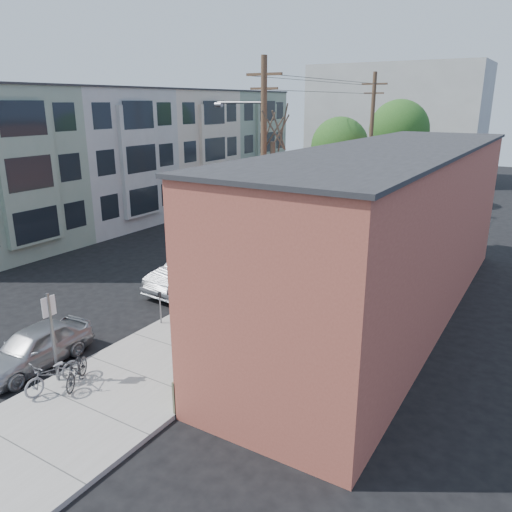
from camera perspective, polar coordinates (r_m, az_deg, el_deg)
The scene contains 27 objects.
ground at distance 21.48m, azimuth -13.83°, elevation -5.71°, with size 120.00×120.00×0.00m, color black.
sidewalk at distance 27.90m, azimuth 8.78°, elevation 0.11°, with size 4.50×58.00×0.15m, color #A49F98.
cafe_building at distance 20.06m, azimuth 14.93°, elevation 2.53°, with size 6.60×20.20×6.61m.
apartment_row at distance 38.32m, azimuth -12.15°, elevation 11.33°, with size 6.30×32.00×9.00m.
end_cap_building at distance 58.10m, azimuth 15.58°, elevation 14.47°, with size 18.00×8.00×12.00m, color #ADADA8.
sign_post at distance 15.88m, azimuth -22.31°, elevation -7.74°, with size 0.07×0.45×2.80m.
parking_meter_near at distance 19.11m, azimuth -10.93°, elevation -5.25°, with size 0.14×0.14×1.24m.
parking_meter_far at distance 25.46m, azimuth 1.63°, elevation 0.78°, with size 0.14×0.14×1.24m.
utility_pole_near at distance 23.62m, azimuth 0.76°, elevation 10.47°, with size 3.57×0.28×10.00m.
utility_pole_far at distance 37.14m, azimuth 12.95°, elevation 12.41°, with size 1.80×0.28×10.00m.
tree_bare at distance 23.96m, azimuth 1.86°, elevation 5.43°, with size 0.24×0.24×6.28m.
tree_leafy_mid at distance 30.84m, azimuth 9.53°, elevation 12.27°, with size 3.40×3.40×7.22m.
tree_leafy_far at distance 42.31m, azimuth 16.02°, elevation 13.69°, with size 4.69×4.69×8.25m.
patio_chair_a at distance 15.34m, azimuth -7.27°, elevation -12.61°, with size 0.50×0.50×0.88m, color #124115, non-canonical shape.
patio_chair_b at distance 15.89m, azimuth -4.44°, elevation -11.40°, with size 0.50×0.50×0.88m, color #124115, non-canonical shape.
patron_grey at distance 18.31m, azimuth -1.43°, elevation -5.97°, with size 0.60×0.40×1.66m, color slate.
patron_green at distance 15.44m, azimuth -6.88°, elevation -10.54°, with size 0.85×0.66×1.75m, color #317B5D.
cyclist at distance 18.95m, azimuth -5.03°, elevation -5.11°, with size 1.11×0.64×1.71m, color maroon.
cyclist_bike at distance 19.10m, azimuth -5.00°, elevation -6.14°, with size 0.64×1.84×0.97m, color black.
parked_bike_a at distance 15.98m, azimuth -19.84°, elevation -12.13°, with size 0.45×1.59×0.96m, color black.
parked_bike_b at distance 16.02m, azimuth -22.21°, elevation -12.36°, with size 0.63×1.80×0.95m, color slate.
car_0 at distance 17.72m, azimuth -24.02°, elevation -9.50°, with size 1.58×3.93×1.34m, color #96989D.
car_1 at distance 22.88m, azimuth -6.93°, elevation -1.62°, with size 1.79×5.13×1.69m, color gray.
car_2 at distance 27.64m, azimuth 0.43°, elevation 1.80°, with size 2.34×5.75×1.67m, color black.
car_3 at distance 32.93m, azimuth 6.00°, elevation 4.13°, with size 2.58×5.60×1.56m, color gray.
car_4 at distance 37.81m, azimuth 9.83°, elevation 5.59°, with size 1.53×4.39×1.45m, color #A1A5A9.
bus at distance 43.45m, azimuth 7.34°, elevation 8.43°, with size 2.76×11.81×3.29m, color white.
Camera 1 is at (14.37, -13.70, 8.19)m, focal length 35.00 mm.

